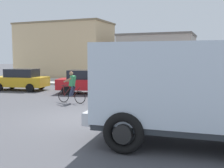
# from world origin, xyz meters

# --- Properties ---
(ground_plane) EXTENTS (120.00, 120.00, 0.00)m
(ground_plane) POSITION_xyz_m (0.00, 0.00, 0.00)
(ground_plane) COLOR #4C4C51
(sidewalk_far) EXTENTS (80.00, 5.00, 0.16)m
(sidewalk_far) POSITION_xyz_m (0.00, 13.05, 0.08)
(sidewalk_far) COLOR #ADADA8
(sidewalk_far) RESTS_ON ground
(truck_foreground) EXTENTS (5.61, 3.17, 2.90)m
(truck_foreground) POSITION_xyz_m (4.56, -1.65, 1.67)
(truck_foreground) COLOR silver
(truck_foreground) RESTS_ON ground
(cyclist) EXTENTS (1.73, 0.50, 1.72)m
(cyclist) POSITION_xyz_m (-2.06, 3.13, 0.86)
(cyclist) COLOR black
(cyclist) RESTS_ON ground
(traffic_light_pole) EXTENTS (0.24, 0.43, 3.20)m
(traffic_light_pole) POSITION_xyz_m (-0.20, 4.24, 2.07)
(traffic_light_pole) COLOR red
(traffic_light_pole) RESTS_ON ground
(car_red_near) EXTENTS (4.23, 2.38, 1.60)m
(car_red_near) POSITION_xyz_m (-8.41, 6.55, 0.82)
(car_red_near) COLOR gold
(car_red_near) RESTS_ON ground
(car_white_mid) EXTENTS (4.31, 2.73, 1.60)m
(car_white_mid) POSITION_xyz_m (-3.02, 6.77, 0.82)
(car_white_mid) COLOR red
(car_white_mid) RESTS_ON ground
(car_far_side) EXTENTS (4.27, 2.49, 1.60)m
(car_far_side) POSITION_xyz_m (3.59, 8.32, 0.82)
(car_far_side) COLOR red
(car_far_side) RESTS_ON ground
(building_corner_left) EXTENTS (11.09, 5.43, 6.41)m
(building_corner_left) POSITION_xyz_m (-12.00, 18.46, 3.21)
(building_corner_left) COLOR #D1B284
(building_corner_left) RESTS_ON ground
(building_mid_block) EXTENTS (7.45, 5.80, 4.77)m
(building_mid_block) POSITION_xyz_m (-0.85, 18.81, 2.39)
(building_mid_block) COLOR #9E9389
(building_mid_block) RESTS_ON ground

